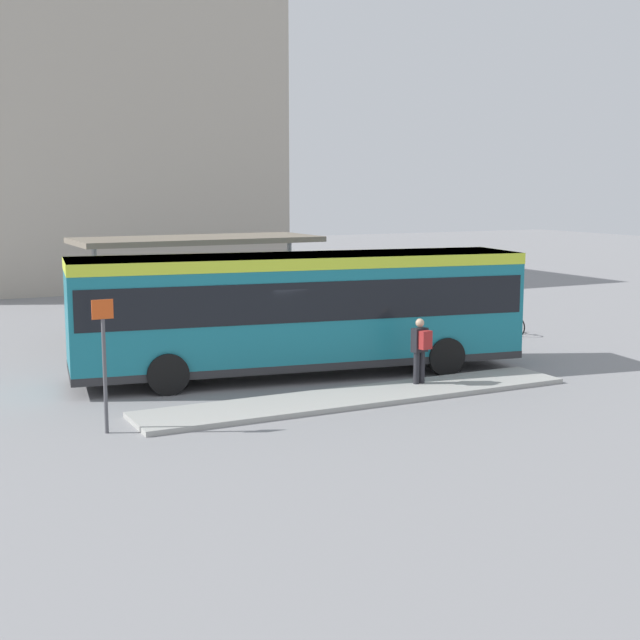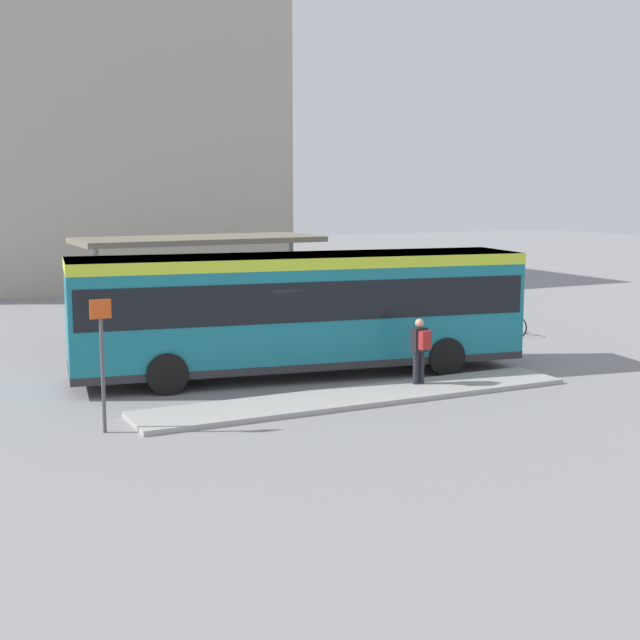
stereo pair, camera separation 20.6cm
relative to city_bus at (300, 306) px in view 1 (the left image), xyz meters
The scene contains 11 objects.
ground_plane 1.91m from the city_bus, behind, with size 120.00×120.00×0.00m, color gray.
curb_island 3.63m from the city_bus, 88.29° to the right, with size 11.08×1.80×0.12m.
city_bus is the anchor object (origin of this frame).
pedestrian_waiting 3.55m from the city_bus, 54.27° to the right, with size 0.44×0.47×1.66m.
bicycle_orange 9.88m from the city_bus, 16.36° to the left, with size 0.48×1.54×0.67m.
bicycle_blue 10.04m from the city_bus, 21.20° to the left, with size 0.48×1.69×0.73m.
bicycle_yellow 10.63m from the city_bus, 24.96° to the left, with size 0.48×1.52×0.66m.
station_shelter 7.38m from the city_bus, 92.97° to the left, with size 8.09×3.38×3.38m.
potted_planter_near_shelter 4.81m from the city_bus, 86.90° to the left, with size 0.92×0.92×1.44m.
platform_sign 6.93m from the city_bus, 151.29° to the right, with size 0.44×0.08×2.80m.
station_building 28.66m from the city_bus, 90.31° to the left, with size 19.00×14.95×14.35m.
Camera 1 is at (-10.25, -21.33, 5.10)m, focal length 50.00 mm.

